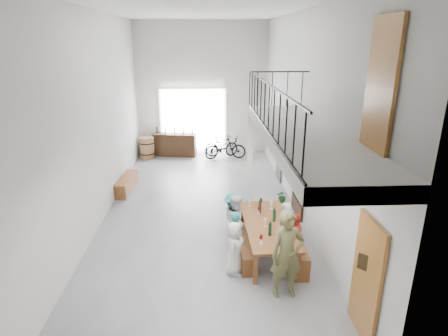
{
  "coord_description": "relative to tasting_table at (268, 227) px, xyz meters",
  "views": [
    {
      "loc": [
        0.13,
        -9.93,
        4.72
      ],
      "look_at": [
        0.6,
        -0.5,
        1.49
      ],
      "focal_mm": 30.0,
      "sensor_mm": 36.0,
      "label": 1
    }
  ],
  "objects": [
    {
      "name": "guest_right_b",
      "position": [
        0.58,
        0.02,
        -0.19
      ],
      "size": [
        0.62,
        1.01,
        1.04
      ],
      "primitive_type": "imported",
      "rotation": [
        0.0,
        0.0,
        -1.22
      ],
      "color": "black",
      "rests_on": "ground"
    },
    {
      "name": "tasting_table",
      "position": [
        0.0,
        0.0,
        0.0
      ],
      "size": [
        1.08,
        2.55,
        0.79
      ],
      "rotation": [
        0.0,
        0.0,
        0.02
      ],
      "color": "brown",
      "rests_on": "ground"
    },
    {
      "name": "oak_barrel",
      "position": [
        -3.85,
        7.68,
        -0.26
      ],
      "size": [
        0.61,
        0.61,
        0.9
      ],
      "color": "olive",
      "rests_on": "ground"
    },
    {
      "name": "counter_bottles",
      "position": [
        -2.7,
        8.04,
        0.39
      ],
      "size": [
        1.57,
        0.24,
        0.28
      ],
      "color": "black",
      "rests_on": "serving_counter"
    },
    {
      "name": "right_wall_decor",
      "position": [
        1.19,
        0.52,
        1.04
      ],
      "size": [
        0.07,
        8.28,
        5.07
      ],
      "color": "brown",
      "rests_on": "ground"
    },
    {
      "name": "room_walls",
      "position": [
        -1.51,
        2.39,
        2.85
      ],
      "size": [
        12.0,
        12.0,
        12.0
      ],
      "color": "silver",
      "rests_on": "ground"
    },
    {
      "name": "guest_right_c",
      "position": [
        0.56,
        0.62,
        -0.2
      ],
      "size": [
        0.47,
        0.57,
        1.01
      ],
      "primitive_type": "imported",
      "rotation": [
        0.0,
        0.0,
        -1.23
      ],
      "color": "silver",
      "rests_on": "ground"
    },
    {
      "name": "gateway_portal",
      "position": [
        -1.91,
        8.33,
        0.69
      ],
      "size": [
        2.8,
        0.08,
        2.8
      ],
      "primitive_type": "cube",
      "color": "white",
      "rests_on": "ground"
    },
    {
      "name": "bicycle_near",
      "position": [
        -0.57,
        7.65,
        -0.24
      ],
      "size": [
        1.86,
        1.05,
        0.93
      ],
      "primitive_type": "imported",
      "rotation": [
        0.0,
        0.0,
        1.31
      ],
      "color": "black",
      "rests_on": "ground"
    },
    {
      "name": "bench_inner",
      "position": [
        -0.59,
        0.05,
        -0.49
      ],
      "size": [
        0.49,
        1.93,
        0.44
      ],
      "primitive_type": "cube",
      "rotation": [
        0.0,
        0.0,
        0.1
      ],
      "color": "brown",
      "rests_on": "ground"
    },
    {
      "name": "guest_left_b",
      "position": [
        -0.73,
        -0.16,
        -0.12
      ],
      "size": [
        0.37,
        0.48,
        1.18
      ],
      "primitive_type": "imported",
      "rotation": [
        0.0,
        0.0,
        1.79
      ],
      "color": "#247678",
      "rests_on": "ground"
    },
    {
      "name": "side_bench",
      "position": [
        -4.01,
        4.11,
        -0.48
      ],
      "size": [
        0.47,
        1.66,
        0.46
      ],
      "primitive_type": "cube",
      "rotation": [
        0.0,
        0.0,
        -0.07
      ],
      "color": "brown",
      "rests_on": "ground"
    },
    {
      "name": "guest_left_a",
      "position": [
        -0.81,
        -0.69,
        -0.12
      ],
      "size": [
        0.54,
        0.67,
        1.18
      ],
      "primitive_type": "imported",
      "rotation": [
        0.0,
        0.0,
        1.25
      ],
      "color": "silver",
      "rests_on": "ground"
    },
    {
      "name": "guest_left_d",
      "position": [
        -0.75,
        0.84,
        -0.12
      ],
      "size": [
        0.49,
        0.79,
        1.18
      ],
      "primitive_type": "imported",
      "rotation": [
        0.0,
        0.0,
        1.51
      ],
      "color": "#247678",
      "rests_on": "ground"
    },
    {
      "name": "bicycle_far",
      "position": [
        -0.72,
        7.59,
        -0.23
      ],
      "size": [
        1.61,
        1.14,
        0.95
      ],
      "primitive_type": "imported",
      "rotation": [
        0.0,
        0.0,
        2.06
      ],
      "color": "black",
      "rests_on": "ground"
    },
    {
      "name": "serving_counter",
      "position": [
        -2.7,
        8.04,
        -0.23
      ],
      "size": [
        1.88,
        0.78,
        0.96
      ],
      "primitive_type": "cube",
      "rotation": [
        0.0,
        0.0,
        -0.16
      ],
      "color": "#321D0D",
      "rests_on": "ground"
    },
    {
      "name": "guest_left_c",
      "position": [
        -0.68,
        0.42,
        -0.05
      ],
      "size": [
        0.62,
        0.73,
        1.32
      ],
      "primitive_type": "imported",
      "rotation": [
        0.0,
        0.0,
        1.37
      ],
      "color": "silver",
      "rests_on": "ground"
    },
    {
      "name": "floor",
      "position": [
        -1.51,
        2.39,
        -0.71
      ],
      "size": [
        12.0,
        12.0,
        0.0
      ],
      "primitive_type": "plane",
      "color": "slate",
      "rests_on": "ground"
    },
    {
      "name": "tableware",
      "position": [
        -0.06,
        0.22,
        0.22
      ],
      "size": [
        0.58,
        1.9,
        0.35
      ],
      "color": "black",
      "rests_on": "tasting_table"
    },
    {
      "name": "balcony",
      "position": [
        0.47,
        -0.74,
        2.26
      ],
      "size": [
        1.52,
        5.62,
        4.0
      ],
      "color": "silver",
      "rests_on": "ground"
    },
    {
      "name": "guest_right_a",
      "position": [
        0.51,
        -0.48,
        -0.07
      ],
      "size": [
        0.35,
        0.76,
        1.27
      ],
      "primitive_type": "imported",
      "rotation": [
        0.0,
        0.0,
        -1.51
      ],
      "color": "#B32F1E",
      "rests_on": "ground"
    },
    {
      "name": "potted_plant",
      "position": [
        0.94,
        2.89,
        -0.5
      ],
      "size": [
        0.43,
        0.4,
        0.4
      ],
      "primitive_type": "imported",
      "rotation": [
        0.0,
        0.0,
        -0.26
      ],
      "color": "#164717",
      "rests_on": "ground"
    },
    {
      "name": "bench_wall",
      "position": [
        0.59,
        -0.0,
        -0.45
      ],
      "size": [
        0.33,
        2.25,
        0.52
      ],
      "primitive_type": "cube",
      "rotation": [
        0.0,
        0.0,
        -0.02
      ],
      "color": "brown",
      "rests_on": "ground"
    },
    {
      "name": "host_standing",
      "position": [
        0.12,
        -1.46,
        0.18
      ],
      "size": [
        0.69,
        0.5,
        1.77
      ],
      "primitive_type": "imported",
      "rotation": [
        0.0,
        0.0,
        0.12
      ],
      "color": "brown",
      "rests_on": "ground"
    }
  ]
}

